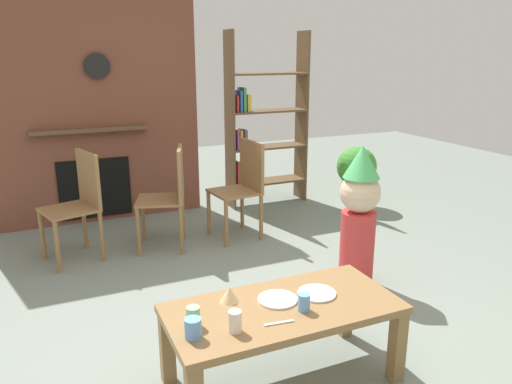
{
  "coord_description": "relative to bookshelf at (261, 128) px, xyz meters",
  "views": [
    {
      "loc": [
        -1.17,
        -2.55,
        1.69
      ],
      "look_at": [
        0.15,
        0.4,
        0.76
      ],
      "focal_mm": 34.67,
      "sensor_mm": 36.0,
      "label": 1
    }
  ],
  "objects": [
    {
      "name": "paper_cup_far_left",
      "position": [
        -1.72,
        -3.04,
        -0.38
      ],
      "size": [
        0.08,
        0.08,
        0.09
      ],
      "primitive_type": "cylinder",
      "color": "#669EE0",
      "rests_on": "coffee_table"
    },
    {
      "name": "bookshelf",
      "position": [
        0.0,
        0.0,
        0.0
      ],
      "size": [
        0.9,
        0.28,
        1.9
      ],
      "color": "brown",
      "rests_on": "ground_plane"
    },
    {
      "name": "coffee_table",
      "position": [
        -1.22,
        -2.95,
        -0.5
      ],
      "size": [
        1.19,
        0.57,
        0.44
      ],
      "color": "olive",
      "rests_on": "ground_plane"
    },
    {
      "name": "ground_plane",
      "position": [
        -1.1,
        -2.4,
        -0.87
      ],
      "size": [
        12.0,
        12.0,
        0.0
      ],
      "primitive_type": "plane",
      "color": "gray"
    },
    {
      "name": "paper_cup_center",
      "position": [
        -1.15,
        -3.03,
        -0.38
      ],
      "size": [
        0.06,
        0.06,
        0.09
      ],
      "primitive_type": "cylinder",
      "color": "#669EE0",
      "rests_on": "coffee_table"
    },
    {
      "name": "paper_plate_rear",
      "position": [
        -1.0,
        -2.91,
        -0.42
      ],
      "size": [
        0.2,
        0.2,
        0.01
      ],
      "primitive_type": "cylinder",
      "color": "white",
      "rests_on": "coffee_table"
    },
    {
      "name": "dining_chair_left",
      "position": [
        -2.01,
        -0.81,
        -0.36
      ],
      "size": [
        0.5,
        0.5,
        0.9
      ],
      "rotation": [
        0.0,
        0.0,
        3.43
      ],
      "color": "olive",
      "rests_on": "ground_plane"
    },
    {
      "name": "brick_fireplace_feature",
      "position": [
        -1.79,
        0.2,
        0.32
      ],
      "size": [
        2.2,
        0.28,
        2.4
      ],
      "color": "brown",
      "rests_on": "ground_plane"
    },
    {
      "name": "paper_cup_near_right",
      "position": [
        -1.69,
        -2.95,
        -0.38
      ],
      "size": [
        0.06,
        0.06,
        0.1
      ],
      "primitive_type": "cylinder",
      "color": "#8CD18C",
      "rests_on": "coffee_table"
    },
    {
      "name": "dining_chair_right",
      "position": [
        -0.58,
        -0.88,
        -0.36
      ],
      "size": [
        0.44,
        0.44,
        0.9
      ],
      "rotation": [
        0.0,
        0.0,
        3.25
      ],
      "color": "olive",
      "rests_on": "ground_plane"
    },
    {
      "name": "paper_plate_front",
      "position": [
        -1.22,
        -2.89,
        -0.42
      ],
      "size": [
        0.21,
        0.21,
        0.01
      ],
      "primitive_type": "cylinder",
      "color": "white",
      "rests_on": "coffee_table"
    },
    {
      "name": "dining_chair_middle",
      "position": [
        -1.26,
        -0.89,
        -0.36
      ],
      "size": [
        0.5,
        0.5,
        0.9
      ],
      "rotation": [
        0.0,
        0.0,
        2.83
      ],
      "color": "olive",
      "rests_on": "ground_plane"
    },
    {
      "name": "child_in_pink",
      "position": [
        -0.2,
        -2.15,
        -0.31
      ],
      "size": [
        0.29,
        0.29,
        1.05
      ],
      "rotation": [
        0.0,
        0.0,
        -2.48
      ],
      "color": "#D13838",
      "rests_on": "ground_plane"
    },
    {
      "name": "birthday_cake_slice",
      "position": [
        -1.45,
        -2.8,
        -0.38
      ],
      "size": [
        0.1,
        0.1,
        0.08
      ],
      "primitive_type": "cone",
      "color": "#EAC68C",
      "rests_on": "coffee_table"
    },
    {
      "name": "paper_cup_near_left",
      "position": [
        -1.53,
        -3.07,
        -0.37
      ],
      "size": [
        0.06,
        0.06,
        0.1
      ],
      "primitive_type": "cylinder",
      "color": "silver",
      "rests_on": "coffee_table"
    },
    {
      "name": "potted_plant_tall",
      "position": [
        0.92,
        -0.55,
        -0.45
      ],
      "size": [
        0.44,
        0.44,
        0.68
      ],
      "color": "beige",
      "rests_on": "ground_plane"
    },
    {
      "name": "table_fork",
      "position": [
        -1.32,
        -3.09,
        -0.42
      ],
      "size": [
        0.15,
        0.03,
        0.01
      ],
      "primitive_type": "cube",
      "rotation": [
        0.0,
        0.0,
        3.03
      ],
      "color": "silver",
      "rests_on": "coffee_table"
    }
  ]
}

